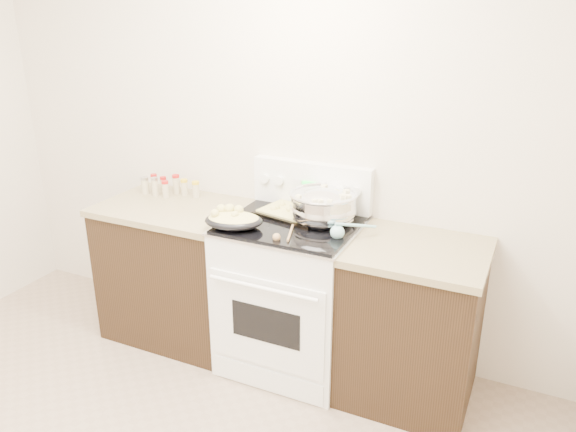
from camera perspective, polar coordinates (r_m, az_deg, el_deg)
The scene contains 10 objects.
room_shell at distance 2.10m, azimuth -25.47°, elevation 7.28°, with size 4.10×3.60×2.75m.
counter_left at distance 3.81m, azimuth -11.02°, elevation -5.38°, with size 0.93×0.67×0.92m.
counter_right at distance 3.24m, azimuth 12.45°, elevation -10.56°, with size 0.73×0.67×0.92m.
kitchen_range at distance 3.42m, azimuth 0.39°, elevation -7.72°, with size 0.78×0.73×1.22m.
mixing_bowl at distance 3.20m, azimuth 3.59°, elevation 0.92°, with size 0.40×0.40×0.23m.
roasting_pan at distance 3.15m, azimuth -5.59°, elevation -0.33°, with size 0.38×0.31×0.12m.
baking_sheet at distance 3.32m, azimuth 0.49°, elevation 0.36°, with size 0.46×0.37×0.06m.
wooden_spoon at distance 3.01m, azimuth -0.66°, elevation -1.99°, with size 0.10×0.24×0.04m.
blue_ladle at distance 3.02m, azimuth 5.26°, elevation -1.56°, with size 0.21×0.21×0.10m.
spice_jars at distance 3.83m, azimuth -12.12°, elevation 3.01°, with size 0.40×0.15×0.13m.
Camera 1 is at (1.60, -1.30, 2.13)m, focal length 35.00 mm.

